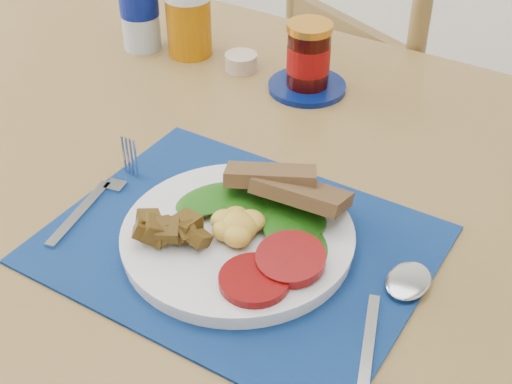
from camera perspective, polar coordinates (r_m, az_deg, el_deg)
table at (r=1.07m, az=-5.59°, el=0.34°), size 1.40×0.90×0.75m
chair_far at (r=1.59m, az=10.07°, el=8.87°), size 0.54×0.53×1.12m
placemat at (r=0.84m, az=-1.45°, el=-4.22°), size 0.43×0.34×0.00m
breakfast_plate at (r=0.83m, az=-1.93°, el=-3.17°), size 0.27×0.27×0.07m
fork at (r=0.93m, az=-12.17°, el=-0.25°), size 0.04×0.19×0.00m
spoon at (r=0.78m, az=11.24°, el=-8.40°), size 0.06×0.20×0.01m
juice_glass at (r=1.25m, az=-5.38°, el=13.19°), size 0.08×0.08×0.11m
ramekin at (r=1.21m, az=-1.21°, el=10.37°), size 0.05×0.05×0.03m
jam_on_saucer at (r=1.13m, az=4.21°, el=10.39°), size 0.12×0.12×0.11m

